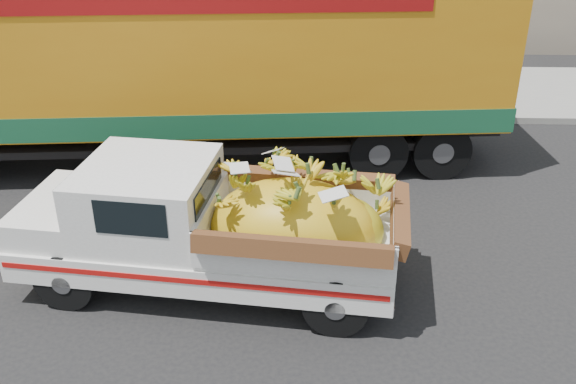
{
  "coord_description": "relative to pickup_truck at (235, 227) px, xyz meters",
  "views": [
    {
      "loc": [
        2.96,
        -7.49,
        5.34
      ],
      "look_at": [
        2.68,
        0.48,
        1.25
      ],
      "focal_mm": 40.0,
      "sensor_mm": 36.0,
      "label": 1
    }
  ],
  "objects": [
    {
      "name": "pickup_truck",
      "position": [
        0.0,
        0.0,
        0.0
      ],
      "size": [
        5.32,
        2.45,
        1.8
      ],
      "rotation": [
        0.0,
        0.0,
        -0.12
      ],
      "color": "black",
      "rests_on": "ground"
    },
    {
      "name": "semi_trailer",
      "position": [
        -1.28,
        4.26,
        1.15
      ],
      "size": [
        12.04,
        3.63,
        3.8
      ],
      "rotation": [
        0.0,
        0.0,
        0.09
      ],
      "color": "black",
      "rests_on": "ground"
    },
    {
      "name": "sidewalk",
      "position": [
        -1.99,
        8.8,
        -0.9
      ],
      "size": [
        60.0,
        4.0,
        0.14
      ],
      "primitive_type": "cube",
      "color": "gray",
      "rests_on": "ground"
    },
    {
      "name": "ground",
      "position": [
        -1.99,
        0.02,
        -0.97
      ],
      "size": [
        100.0,
        100.0,
        0.0
      ],
      "primitive_type": "plane",
      "color": "black",
      "rests_on": "ground"
    },
    {
      "name": "curb",
      "position": [
        -1.99,
        6.7,
        -0.89
      ],
      "size": [
        60.0,
        0.25,
        0.15
      ],
      "primitive_type": "cube",
      "color": "gray",
      "rests_on": "ground"
    }
  ]
}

